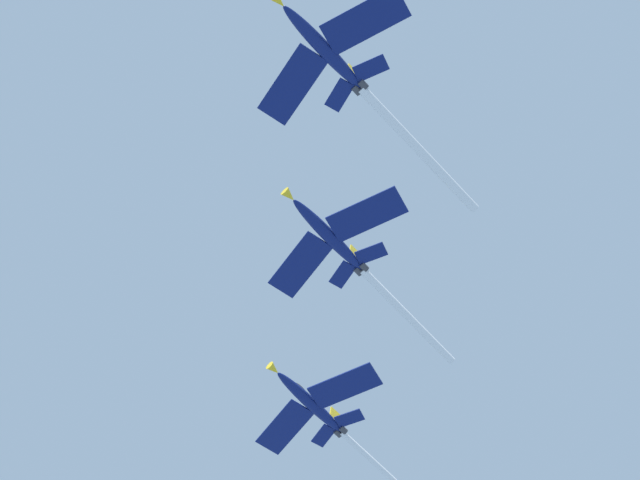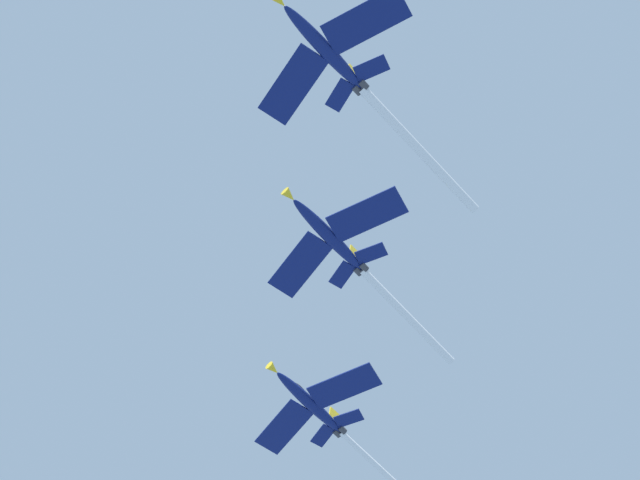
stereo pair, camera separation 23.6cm
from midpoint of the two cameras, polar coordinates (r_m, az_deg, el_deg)
The scene contains 3 objects.
jet_lead at distance 112.46m, azimuth 1.87°, elevation 8.65°, with size 28.45×21.40×6.75m.
jet_second at distance 123.03m, azimuth 1.54°, elevation -0.90°, with size 26.32×20.52×6.25m.
jet_third at distance 136.03m, azimuth 0.24°, elevation -9.66°, with size 28.12×21.42×6.35m.
Camera 2 is at (2.71, 53.06, 1.65)m, focal length 58.61 mm.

